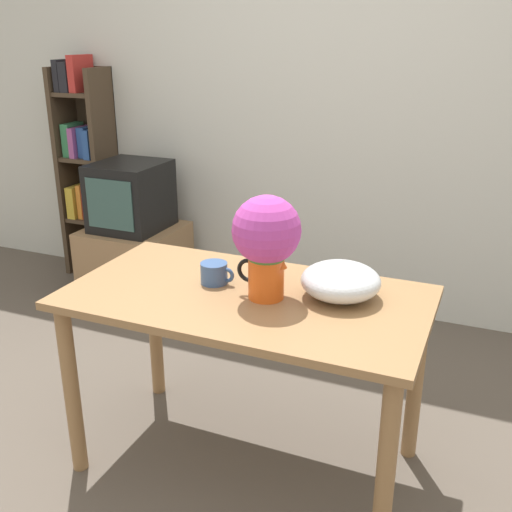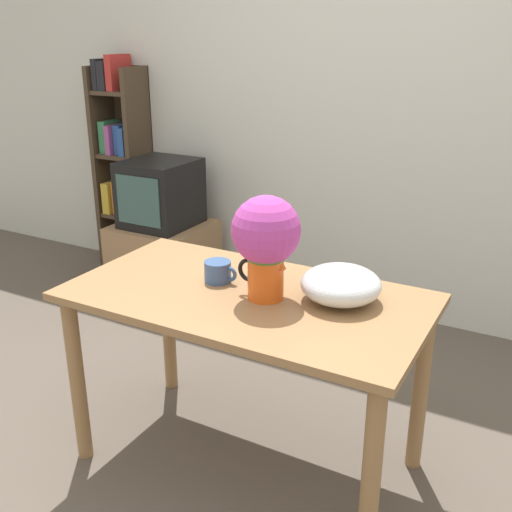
% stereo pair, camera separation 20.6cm
% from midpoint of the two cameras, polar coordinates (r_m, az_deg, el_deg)
% --- Properties ---
extents(ground_plane, '(12.00, 12.00, 0.00)m').
position_cam_midpoint_polar(ground_plane, '(2.51, -3.22, -20.35)').
color(ground_plane, brown).
extents(wall_back, '(8.00, 0.05, 2.60)m').
position_cam_midpoint_polar(wall_back, '(3.59, 12.40, 14.59)').
color(wall_back, silver).
rests_on(wall_back, ground_plane).
extents(table, '(1.32, 0.72, 0.74)m').
position_cam_midpoint_polar(table, '(2.24, 1.74, -6.30)').
color(table, olive).
rests_on(table, ground_plane).
extents(flower_vase, '(0.24, 0.24, 0.38)m').
position_cam_midpoint_polar(flower_vase, '(2.08, 3.78, 1.57)').
color(flower_vase, '#E05619').
rests_on(flower_vase, table).
extents(coffee_mug, '(0.14, 0.10, 0.08)m').
position_cam_midpoint_polar(coffee_mug, '(2.28, -1.03, -1.54)').
color(coffee_mug, '#385689').
rests_on(coffee_mug, table).
extents(white_bowl, '(0.29, 0.29, 0.13)m').
position_cam_midpoint_polar(white_bowl, '(2.14, 10.83, -2.74)').
color(white_bowl, silver).
rests_on(white_bowl, table).
extents(tv_stand, '(0.57, 0.55, 0.47)m').
position_cam_midpoint_polar(tv_stand, '(4.00, -7.29, -0.25)').
color(tv_stand, '#8E6B47').
rests_on(tv_stand, ground_plane).
extents(tv_set, '(0.41, 0.45, 0.42)m').
position_cam_midpoint_polar(tv_set, '(3.86, -7.60, 5.94)').
color(tv_set, black).
rests_on(tv_set, tv_stand).
extents(bookshelf, '(0.35, 0.26, 1.51)m').
position_cam_midpoint_polar(bookshelf, '(4.37, -11.25, 9.08)').
color(bookshelf, '#423323').
rests_on(bookshelf, ground_plane).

